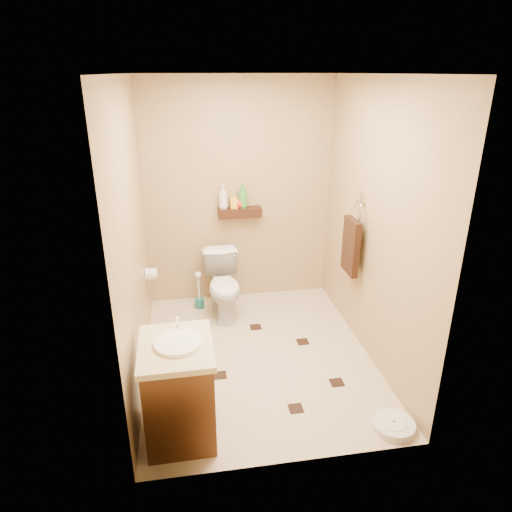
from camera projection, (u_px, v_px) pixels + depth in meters
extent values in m
plane|color=#C5B490|center=(258.00, 355.00, 4.18)|extent=(2.50, 2.50, 0.00)
cube|color=tan|center=(239.00, 194.00, 4.87)|extent=(2.00, 0.04, 2.40)
cube|color=tan|center=(295.00, 302.00, 2.58)|extent=(2.00, 0.04, 2.40)
cube|color=tan|center=(133.00, 238.00, 3.58)|extent=(0.04, 2.50, 2.40)
cube|color=tan|center=(374.00, 225.00, 3.88)|extent=(0.04, 2.50, 2.40)
cube|color=silver|center=(259.00, 74.00, 3.28)|extent=(2.00, 2.50, 0.02)
cube|color=#341A0E|center=(240.00, 212.00, 4.87)|extent=(0.46, 0.14, 0.10)
cube|color=black|center=(220.00, 375.00, 3.90)|extent=(0.11, 0.11, 0.01)
cube|color=black|center=(303.00, 342.00, 4.38)|extent=(0.11, 0.11, 0.01)
cube|color=black|center=(296.00, 408.00, 3.52)|extent=(0.11, 0.11, 0.01)
cube|color=black|center=(193.00, 330.00, 4.59)|extent=(0.11, 0.11, 0.01)
cube|color=black|center=(337.00, 382.00, 3.81)|extent=(0.11, 0.11, 0.01)
cube|color=black|center=(256.00, 327.00, 4.64)|extent=(0.11, 0.11, 0.01)
imported|color=white|center=(224.00, 285.00, 4.78)|extent=(0.40, 0.67, 0.66)
cube|color=brown|center=(179.00, 392.00, 3.17)|extent=(0.47, 0.57, 0.69)
cube|color=beige|center=(176.00, 348.00, 3.03)|extent=(0.50, 0.61, 0.04)
cylinder|color=white|center=(178.00, 344.00, 3.02)|extent=(0.32, 0.32, 0.04)
cylinder|color=silver|center=(177.00, 322.00, 3.18)|extent=(0.03, 0.03, 0.11)
cylinder|color=silver|center=(394.00, 425.00, 3.31)|extent=(0.40, 0.40, 0.06)
cylinder|color=white|center=(394.00, 422.00, 3.30)|extent=(0.18, 0.18, 0.01)
cylinder|color=#196461|center=(199.00, 303.00, 5.01)|extent=(0.10, 0.10, 0.11)
cylinder|color=silver|center=(199.00, 287.00, 4.93)|extent=(0.02, 0.02, 0.30)
sphere|color=silver|center=(198.00, 275.00, 4.88)|extent=(0.07, 0.07, 0.07)
cube|color=silver|center=(363.00, 197.00, 4.04)|extent=(0.03, 0.06, 0.08)
torus|color=silver|center=(358.00, 211.00, 4.08)|extent=(0.02, 0.19, 0.19)
cube|color=#351C10|center=(351.00, 246.00, 4.20)|extent=(0.06, 0.30, 0.52)
cylinder|color=silver|center=(151.00, 274.00, 4.41)|extent=(0.11, 0.11, 0.11)
cylinder|color=silver|center=(146.00, 268.00, 4.38)|extent=(0.04, 0.02, 0.02)
imported|color=silver|center=(223.00, 197.00, 4.77)|extent=(0.13, 0.13, 0.25)
imported|color=#FFAD35|center=(234.00, 200.00, 4.81)|extent=(0.08, 0.08, 0.17)
imported|color=red|center=(240.00, 202.00, 4.82)|extent=(0.13, 0.13, 0.13)
imported|color=green|center=(243.00, 196.00, 4.80)|extent=(0.12, 0.12, 0.26)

